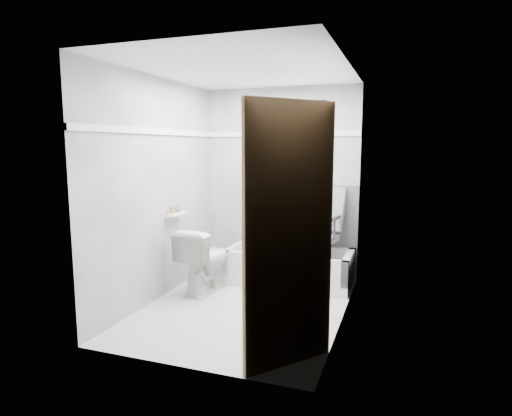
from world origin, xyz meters
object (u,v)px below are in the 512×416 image
at_px(office_chair, 313,232).
at_px(toilet, 205,260).
at_px(bathtub, 289,266).
at_px(soap_bottle_b, 178,208).
at_px(door, 315,249).
at_px(soap_bottle_a, 172,209).

bearing_deg(office_chair, toilet, -139.07).
distance_m(bathtub, office_chair, 0.52).
distance_m(bathtub, toilet, 1.05).
relative_size(toilet, soap_bottle_b, 7.48).
distance_m(toilet, door, 2.36).
relative_size(toilet, door, 0.37).
xyz_separation_m(toilet, door, (1.60, -1.61, 0.63)).
bearing_deg(soap_bottle_a, soap_bottle_b, 90.00).
distance_m(door, soap_bottle_a, 2.41).
xyz_separation_m(soap_bottle_a, soap_bottle_b, (0.00, 0.14, -0.01)).
height_order(office_chair, toilet, office_chair).
xyz_separation_m(office_chair, soap_bottle_a, (-1.44, -0.80, 0.31)).
bearing_deg(door, bathtub, 108.75).
distance_m(office_chair, soap_bottle_a, 1.68).
relative_size(office_chair, soap_bottle_a, 9.37).
height_order(door, soap_bottle_b, door).
bearing_deg(bathtub, office_chair, 9.14).
bearing_deg(bathtub, soap_bottle_b, -152.26).
bearing_deg(toilet, soap_bottle_b, 8.87).
bearing_deg(soap_bottle_b, toilet, 3.43).
relative_size(office_chair, toilet, 1.42).
xyz_separation_m(bathtub, soap_bottle_b, (-1.17, -0.62, 0.75)).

